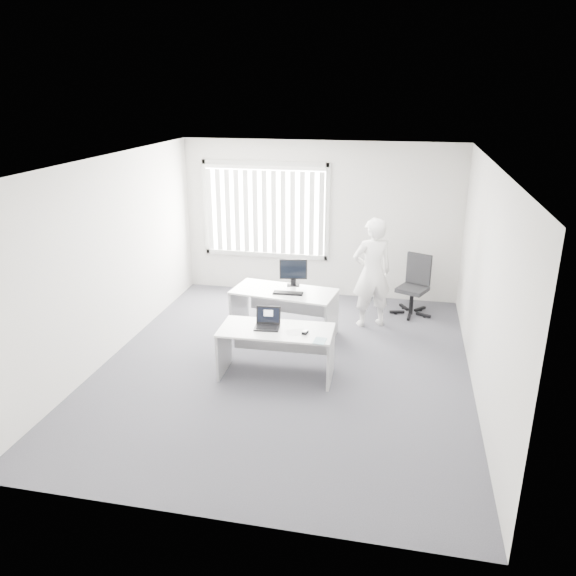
% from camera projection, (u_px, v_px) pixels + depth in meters
% --- Properties ---
extents(ground, '(6.00, 6.00, 0.00)m').
position_uv_depth(ground, '(285.00, 366.00, 7.79)').
color(ground, '#54545C').
rests_on(ground, ground).
extents(wall_back, '(5.00, 0.02, 2.80)m').
position_uv_depth(wall_back, '(320.00, 220.00, 10.09)').
color(wall_back, silver).
rests_on(wall_back, ground).
extents(wall_front, '(5.00, 0.02, 2.80)m').
position_uv_depth(wall_front, '(207.00, 381.00, 4.56)').
color(wall_front, silver).
rests_on(wall_front, ground).
extents(wall_left, '(0.02, 6.00, 2.80)m').
position_uv_depth(wall_left, '(109.00, 259.00, 7.81)').
color(wall_left, silver).
rests_on(wall_left, ground).
extents(wall_right, '(0.02, 6.00, 2.80)m').
position_uv_depth(wall_right, '(485.00, 283.00, 6.84)').
color(wall_right, silver).
rests_on(wall_right, ground).
extents(ceiling, '(5.00, 6.00, 0.02)m').
position_uv_depth(ceiling, '(284.00, 161.00, 6.85)').
color(ceiling, white).
rests_on(ceiling, wall_back).
extents(window, '(2.32, 0.06, 1.76)m').
position_uv_depth(window, '(265.00, 210.00, 10.19)').
color(window, '#B3B4AF').
rests_on(window, wall_back).
extents(blinds, '(2.20, 0.10, 1.50)m').
position_uv_depth(blinds, '(264.00, 212.00, 10.15)').
color(blinds, white).
rests_on(blinds, wall_back).
extents(desk_near, '(1.50, 0.73, 0.68)m').
position_uv_depth(desk_near, '(276.00, 342.00, 7.38)').
color(desk_near, silver).
rests_on(desk_near, ground).
extents(desk_far, '(1.65, 0.94, 0.72)m').
position_uv_depth(desk_far, '(284.00, 303.00, 8.66)').
color(desk_far, silver).
rests_on(desk_far, ground).
extents(office_chair, '(0.77, 0.77, 1.02)m').
position_uv_depth(office_chair, '(413.00, 296.00, 9.51)').
color(office_chair, black).
rests_on(office_chair, ground).
extents(person, '(0.77, 0.66, 1.78)m').
position_uv_depth(person, '(372.00, 273.00, 8.86)').
color(person, white).
rests_on(person, ground).
extents(laptop, '(0.35, 0.32, 0.25)m').
position_uv_depth(laptop, '(267.00, 320.00, 7.30)').
color(laptop, black).
rests_on(laptop, desk_near).
extents(paper_sheet, '(0.33, 0.29, 0.00)m').
position_uv_depth(paper_sheet, '(297.00, 332.00, 7.22)').
color(paper_sheet, white).
rests_on(paper_sheet, desk_near).
extents(mouse, '(0.08, 0.11, 0.04)m').
position_uv_depth(mouse, '(305.00, 332.00, 7.18)').
color(mouse, '#ADADB0').
rests_on(mouse, paper_sheet).
extents(booklet, '(0.16, 0.21, 0.01)m').
position_uv_depth(booklet, '(320.00, 341.00, 6.97)').
color(booklet, white).
rests_on(booklet, desk_near).
extents(keyboard, '(0.46, 0.17, 0.02)m').
position_uv_depth(keyboard, '(288.00, 293.00, 8.46)').
color(keyboard, black).
rests_on(keyboard, desk_far).
extents(monitor, '(0.45, 0.20, 0.43)m').
position_uv_depth(monitor, '(293.00, 272.00, 8.75)').
color(monitor, black).
rests_on(monitor, desk_far).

